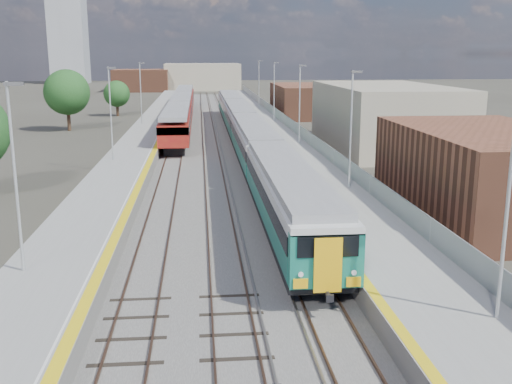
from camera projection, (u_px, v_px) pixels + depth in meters
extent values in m
plane|color=#47443A|center=(228.00, 142.00, 65.93)|extent=(320.00, 320.00, 0.00)
cube|color=#565451|center=(207.00, 139.00, 68.14)|extent=(10.50, 155.00, 0.06)
cube|color=#4C3323|center=(232.00, 135.00, 70.83)|extent=(0.07, 160.00, 0.14)
cube|color=#4C3323|center=(244.00, 135.00, 70.96)|extent=(0.07, 160.00, 0.14)
cube|color=#4C3323|center=(203.00, 136.00, 70.51)|extent=(0.07, 160.00, 0.14)
cube|color=#4C3323|center=(215.00, 136.00, 70.64)|extent=(0.07, 160.00, 0.14)
cube|color=#4C3323|center=(173.00, 136.00, 70.19)|extent=(0.07, 160.00, 0.14)
cube|color=#4C3323|center=(185.00, 136.00, 70.32)|extent=(0.07, 160.00, 0.14)
cube|color=gray|center=(230.00, 135.00, 70.80)|extent=(0.08, 160.00, 0.10)
cube|color=gray|center=(218.00, 136.00, 70.67)|extent=(0.08, 160.00, 0.10)
cube|color=slate|center=(272.00, 134.00, 68.72)|extent=(4.70, 155.00, 1.00)
cube|color=gray|center=(272.00, 130.00, 68.61)|extent=(4.70, 155.00, 0.03)
cube|color=yellow|center=(254.00, 130.00, 68.41)|extent=(0.40, 155.00, 0.01)
cube|color=gray|center=(291.00, 125.00, 68.67)|extent=(0.06, 155.00, 1.20)
cylinder|color=#9EA0A3|center=(507.00, 208.00, 18.90)|extent=(0.12, 0.12, 7.50)
cylinder|color=#9EA0A3|center=(351.00, 130.00, 38.30)|extent=(0.12, 0.12, 7.50)
cube|color=#4C4C4F|center=(357.00, 72.00, 37.50)|extent=(0.70, 0.18, 0.14)
cylinder|color=#9EA0A3|center=(300.00, 104.00, 57.70)|extent=(0.12, 0.12, 7.50)
cube|color=#4C4C4F|center=(303.00, 66.00, 56.90)|extent=(0.70, 0.18, 0.14)
cylinder|color=#9EA0A3|center=(274.00, 92.00, 77.10)|extent=(0.12, 0.12, 7.50)
cube|color=#4C4C4F|center=(276.00, 63.00, 76.30)|extent=(0.70, 0.18, 0.14)
cylinder|color=#9EA0A3|center=(259.00, 84.00, 96.50)|extent=(0.12, 0.12, 7.50)
cube|color=#4C4C4F|center=(260.00, 61.00, 95.70)|extent=(0.70, 0.18, 0.14)
cube|color=slate|center=(147.00, 136.00, 67.42)|extent=(4.30, 155.00, 1.00)
cube|color=gray|center=(146.00, 131.00, 67.30)|extent=(4.30, 155.00, 0.03)
cube|color=yellow|center=(163.00, 131.00, 67.47)|extent=(0.45, 155.00, 0.01)
cube|color=silver|center=(160.00, 131.00, 67.44)|extent=(0.08, 155.00, 0.01)
cylinder|color=#9EA0A3|center=(15.00, 179.00, 23.18)|extent=(0.12, 0.12, 7.50)
cube|color=#4C4C4F|center=(13.00, 84.00, 22.39)|extent=(0.70, 0.18, 0.14)
cylinder|color=#9EA0A3|center=(111.00, 114.00, 48.41)|extent=(0.12, 0.12, 7.50)
cube|color=#4C4C4F|center=(111.00, 68.00, 47.61)|extent=(0.70, 0.18, 0.14)
cylinder|color=#9EA0A3|center=(141.00, 93.00, 73.63)|extent=(0.12, 0.12, 7.50)
cube|color=#4C4C4F|center=(142.00, 63.00, 72.83)|extent=(0.70, 0.18, 0.14)
cube|color=brown|center=(488.00, 173.00, 35.58)|extent=(9.00, 16.00, 5.20)
cube|color=gray|center=(384.00, 117.00, 61.82)|extent=(11.00, 22.00, 6.40)
cube|color=brown|center=(302.00, 100.00, 93.74)|extent=(8.00, 18.00, 4.80)
cube|color=gray|center=(203.00, 77.00, 161.96)|extent=(20.00, 14.00, 7.00)
cube|color=brown|center=(141.00, 80.00, 155.81)|extent=(14.00, 12.00, 5.60)
cube|color=gray|center=(67.00, 21.00, 193.13)|extent=(11.00, 11.00, 40.00)
cube|color=black|center=(287.00, 220.00, 31.89)|extent=(2.68, 19.24, 0.45)
cube|color=#136355|center=(287.00, 206.00, 31.72)|extent=(2.78, 19.24, 1.12)
cube|color=black|center=(287.00, 189.00, 31.52)|extent=(2.84, 19.24, 0.77)
cube|color=silver|center=(288.00, 178.00, 31.38)|extent=(2.78, 19.24, 0.47)
cube|color=gray|center=(288.00, 170.00, 31.29)|extent=(2.47, 19.24, 0.39)
cube|color=black|center=(254.00, 158.00, 51.04)|extent=(2.68, 19.24, 0.45)
cube|color=#136355|center=(254.00, 149.00, 50.86)|extent=(2.78, 19.24, 1.12)
cube|color=black|center=(254.00, 138.00, 50.66)|extent=(2.84, 19.24, 0.77)
cube|color=silver|center=(254.00, 131.00, 50.53)|extent=(2.78, 19.24, 0.47)
cube|color=gray|center=(254.00, 126.00, 50.43)|extent=(2.47, 19.24, 0.39)
cube|color=black|center=(239.00, 129.00, 70.19)|extent=(2.68, 19.24, 0.45)
cube|color=#136355|center=(239.00, 123.00, 70.01)|extent=(2.78, 19.24, 1.12)
cube|color=black|center=(239.00, 115.00, 69.81)|extent=(2.84, 19.24, 0.77)
cube|color=silver|center=(239.00, 110.00, 69.67)|extent=(2.78, 19.24, 0.47)
cube|color=gray|center=(239.00, 106.00, 69.58)|extent=(2.47, 19.24, 0.39)
cube|color=black|center=(230.00, 113.00, 89.33)|extent=(2.68, 19.24, 0.45)
cube|color=#136355|center=(230.00, 108.00, 89.16)|extent=(2.78, 19.24, 1.12)
cube|color=black|center=(230.00, 102.00, 88.96)|extent=(2.84, 19.24, 0.77)
cube|color=silver|center=(230.00, 98.00, 88.82)|extent=(2.78, 19.24, 0.47)
cube|color=gray|center=(230.00, 95.00, 88.73)|extent=(2.47, 19.24, 0.39)
cube|color=#136355|center=(326.00, 259.00, 22.04)|extent=(2.76, 0.59, 2.07)
cube|color=black|center=(328.00, 247.00, 21.61)|extent=(2.27, 0.06, 0.79)
cube|color=#E9AC0F|center=(328.00, 265.00, 21.71)|extent=(1.04, 0.10, 2.07)
cube|color=black|center=(177.00, 140.00, 64.36)|extent=(1.97, 16.71, 0.68)
cube|color=maroon|center=(177.00, 125.00, 63.99)|extent=(2.90, 19.66, 2.07)
cube|color=black|center=(177.00, 120.00, 63.87)|extent=(2.96, 19.66, 0.72)
cube|color=gray|center=(176.00, 110.00, 63.64)|extent=(2.59, 19.66, 0.41)
cube|color=black|center=(182.00, 120.00, 83.91)|extent=(1.97, 16.71, 0.68)
cube|color=maroon|center=(182.00, 108.00, 83.54)|extent=(2.90, 19.66, 2.07)
cube|color=black|center=(182.00, 104.00, 83.43)|extent=(2.96, 19.66, 0.72)
cube|color=gray|center=(181.00, 97.00, 83.19)|extent=(2.59, 19.66, 0.41)
cube|color=black|center=(185.00, 107.00, 103.46)|extent=(1.97, 16.71, 0.68)
cube|color=maroon|center=(185.00, 98.00, 103.10)|extent=(2.90, 19.66, 2.07)
cube|color=black|center=(185.00, 95.00, 102.98)|extent=(2.96, 19.66, 0.72)
cube|color=gray|center=(185.00, 89.00, 102.75)|extent=(2.59, 19.66, 0.41)
cylinder|color=#382619|center=(69.00, 120.00, 75.55)|extent=(0.44, 0.44, 2.68)
sphere|color=#1A3E18|center=(67.00, 92.00, 74.77)|extent=(5.66, 5.66, 5.66)
cylinder|color=#382619|center=(118.00, 110.00, 93.54)|extent=(0.44, 0.44, 1.92)
sphere|color=#1A3E18|center=(117.00, 94.00, 92.97)|extent=(4.06, 4.06, 4.06)
cylinder|color=#382619|center=(406.00, 121.00, 78.26)|extent=(0.44, 0.44, 1.99)
sphere|color=#1A3E18|center=(407.00, 101.00, 77.68)|extent=(4.20, 4.20, 4.20)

